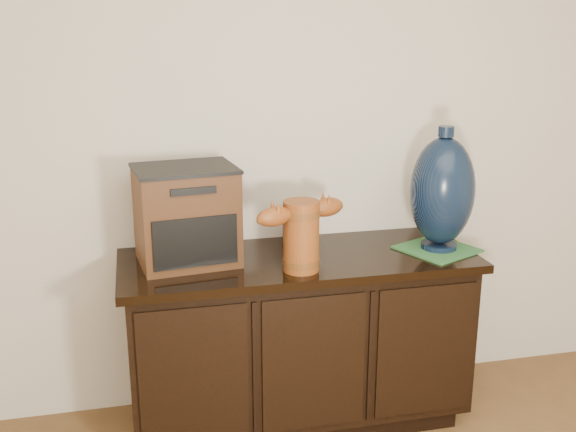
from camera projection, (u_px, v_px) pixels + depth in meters
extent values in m
plane|color=beige|center=(284.00, 115.00, 2.87)|extent=(4.50, 0.00, 4.50)
cube|color=black|center=(298.00, 409.00, 2.97)|extent=(1.29, 0.45, 0.08)
cube|color=black|center=(298.00, 335.00, 2.87)|extent=(1.40, 0.50, 0.64)
cube|color=black|center=(299.00, 260.00, 2.77)|extent=(1.46, 0.56, 0.03)
cube|color=black|center=(194.00, 377.00, 2.53)|extent=(0.41, 0.01, 0.56)
cube|color=black|center=(314.00, 363.00, 2.63)|extent=(0.41, 0.01, 0.56)
cube|color=black|center=(425.00, 351.00, 2.73)|extent=(0.41, 0.01, 0.56)
cylinder|color=brown|center=(301.00, 236.00, 2.58)|extent=(0.18, 0.18, 0.28)
cylinder|color=#3C1C0B|center=(301.00, 261.00, 2.60)|extent=(0.18, 0.18, 0.03)
cylinder|color=#3C1C0B|center=(301.00, 213.00, 2.55)|extent=(0.18, 0.18, 0.03)
ellipsoid|color=brown|center=(274.00, 217.00, 2.49)|extent=(0.16, 0.12, 0.07)
ellipsoid|color=brown|center=(327.00, 207.00, 2.61)|extent=(0.16, 0.12, 0.07)
cube|color=#422310|center=(186.00, 217.00, 2.66)|extent=(0.41, 0.35, 0.38)
cube|color=black|center=(196.00, 242.00, 2.53)|extent=(0.32, 0.05, 0.19)
cube|color=black|center=(184.00, 168.00, 2.60)|extent=(0.42, 0.36, 0.01)
cube|color=#2D6431|center=(437.00, 249.00, 2.85)|extent=(0.37, 0.37, 0.01)
cylinder|color=black|center=(439.00, 245.00, 2.84)|extent=(0.15, 0.15, 0.02)
ellipsoid|color=black|center=(442.00, 191.00, 2.78)|extent=(0.35, 0.35, 0.45)
cylinder|color=black|center=(446.00, 131.00, 2.71)|extent=(0.06, 0.06, 0.04)
cylinder|color=#560E17|center=(290.00, 225.00, 2.92)|extent=(0.06, 0.06, 0.16)
cylinder|color=silver|center=(290.00, 205.00, 2.89)|extent=(0.06, 0.06, 0.03)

